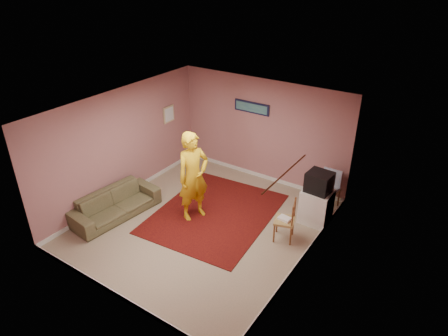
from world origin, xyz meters
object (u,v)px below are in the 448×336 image
Objects in this scene: chair_a at (330,186)px; chair_b at (285,216)px; tv_cabinet at (316,206)px; crt_tv at (319,182)px; person at (193,177)px; sofa at (115,204)px.

chair_a is 0.95× the size of chair_b.
tv_cabinet is at bearing 144.31° from chair_b.
chair_b reaches higher than chair_a.
crt_tv is 0.85m from chair_a.
person reaches higher than chair_a.
sofa is at bearing -149.43° from tv_cabinet.
tv_cabinet is 2.69m from person.
crt_tv is 2.61m from person.
tv_cabinet is 0.98m from chair_b.
chair_a is 1.68m from chair_b.
chair_b is 2.06m from person.
chair_b is at bearing -108.27° from tv_cabinet.
sofa is at bearing -86.79° from chair_b.
tv_cabinet is at bearing -40.17° from person.
crt_tv is 1.05m from chair_b.
chair_a is 4.79m from sofa.
person is at bearing -50.42° from sofa.
crt_tv is 4.41m from sofa.
chair_b is at bearing -94.83° from chair_a.
person is at bearing -97.22° from chair_b.
sofa is (-3.77, -2.95, -0.25)m from chair_a.
crt_tv reaches higher than chair_b.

